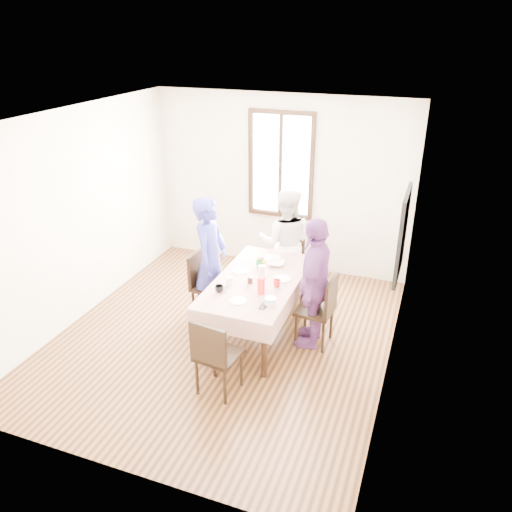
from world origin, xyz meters
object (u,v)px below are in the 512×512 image
object	(u,v)px
chair_far	(285,263)
chair_near	(219,354)
person_left	(211,260)
person_far	(286,242)
dining_table	(257,307)
person_right	(315,283)
chair_right	(315,310)
chair_left	(210,286)

from	to	relation	value
chair_far	chair_near	size ratio (longest dim) A/B	1.00
person_left	person_far	bearing A→B (deg)	-37.53
dining_table	person_left	bearing A→B (deg)	167.11
chair_near	person_far	xyz separation A→B (m)	(0.00, 2.32, 0.33)
person_far	person_right	world-z (taller)	person_right
chair_right	person_far	size ratio (longest dim) A/B	0.58
chair_far	chair_near	xyz separation A→B (m)	(0.00, -2.34, 0.00)
chair_right	chair_far	distance (m)	1.33
chair_right	person_right	xyz separation A→B (m)	(-0.02, 0.00, 0.36)
chair_far	person_right	size ratio (longest dim) A/B	0.56
chair_right	person_left	xyz separation A→B (m)	(-1.42, 0.11, 0.38)
person_left	person_far	xyz separation A→B (m)	(0.70, 0.99, -0.05)
chair_near	chair_left	bearing A→B (deg)	125.85
dining_table	person_far	size ratio (longest dim) A/B	1.08
chair_far	person_left	world-z (taller)	person_left
person_far	chair_far	bearing A→B (deg)	-100.95
chair_far	person_far	size ratio (longest dim) A/B	0.58
chair_right	chair_near	xyz separation A→B (m)	(-0.72, -1.23, 0.00)
dining_table	chair_right	xyz separation A→B (m)	(0.72, 0.05, 0.08)
chair_near	person_left	size ratio (longest dim) A/B	0.54
chair_left	person_right	size ratio (longest dim) A/B	0.56
chair_near	chair_right	bearing A→B (deg)	67.18
chair_left	person_left	distance (m)	0.38
dining_table	chair_near	bearing A→B (deg)	-90.00
person_far	chair_right	bearing A→B (deg)	112.23
person_left	person_right	distance (m)	1.40
chair_right	chair_far	bearing A→B (deg)	36.84
chair_far	person_far	bearing A→B (deg)	95.45
chair_far	chair_left	bearing A→B (deg)	60.12
person_left	chair_near	bearing A→B (deg)	-154.68
dining_table	person_far	bearing A→B (deg)	90.00
dining_table	chair_far	size ratio (longest dim) A/B	1.87
chair_near	person_far	size ratio (longest dim) A/B	0.58
chair_left	person_far	world-z (taller)	person_far
dining_table	person_far	xyz separation A→B (m)	(0.00, 1.15, 0.41)
chair_far	chair_right	bearing A→B (deg)	128.12
chair_left	chair_right	world-z (taller)	same
dining_table	chair_left	size ratio (longest dim) A/B	1.87
chair_far	person_right	xyz separation A→B (m)	(0.70, -1.12, 0.36)
chair_left	person_right	world-z (taller)	person_right
person_right	dining_table	bearing A→B (deg)	-87.66
chair_left	chair_near	size ratio (longest dim) A/B	1.00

